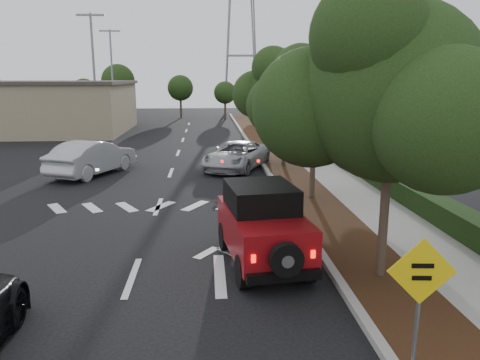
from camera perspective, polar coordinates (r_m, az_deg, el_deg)
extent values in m
plane|color=black|center=(11.16, -13.02, -11.50)|extent=(120.00, 120.00, 0.00)
cube|color=#9E9B93|center=(22.69, 3.22, 1.24)|extent=(0.20, 70.00, 0.15)
cube|color=black|center=(22.84, 5.71, 1.23)|extent=(1.80, 70.00, 0.12)
cube|color=gray|center=(23.24, 10.34, 1.28)|extent=(2.00, 70.00, 0.12)
cube|color=black|center=(23.56, 13.67, 2.13)|extent=(0.80, 70.00, 0.80)
cylinder|color=black|center=(12.40, -1.80, -6.87)|extent=(0.35, 0.77, 0.74)
cylinder|color=black|center=(12.70, 4.69, -6.43)|extent=(0.35, 0.77, 0.74)
cylinder|color=black|center=(10.26, 0.42, -11.10)|extent=(0.35, 0.77, 0.74)
cylinder|color=black|center=(10.63, 8.21, -10.38)|extent=(0.35, 0.77, 0.74)
cube|color=maroon|center=(11.29, 2.83, -6.10)|extent=(2.09, 3.62, 0.93)
cube|color=black|center=(11.34, 2.52, -2.02)|extent=(1.76, 2.07, 0.59)
cube|color=maroon|center=(12.52, 1.36, -4.57)|extent=(1.58, 1.14, 0.76)
cube|color=black|center=(9.84, 5.40, -11.65)|extent=(1.59, 0.37, 0.20)
cylinder|color=black|center=(9.56, 5.68, -9.67)|extent=(0.72, 0.29, 0.70)
cube|color=#FF190C|center=(9.57, 1.66, -9.58)|extent=(0.10, 0.05, 0.17)
cube|color=#FF190C|center=(9.92, 8.91, -8.93)|extent=(0.10, 0.05, 0.17)
imported|color=#A9AAB1|center=(23.16, -0.43, 2.98)|extent=(4.01, 5.29, 1.34)
imported|color=#AAADB2|center=(22.87, -17.54, 2.63)|extent=(3.53, 5.16, 1.61)
imported|color=#B1B2B9|center=(36.81, -18.72, 5.81)|extent=(4.04, 2.34, 1.29)
cylinder|color=slate|center=(7.59, 20.82, -14.84)|extent=(0.07, 0.07, 1.96)
cube|color=yellow|center=(7.30, 21.30, -10.35)|extent=(1.00, 0.11, 1.00)
cube|color=black|center=(7.25, 21.40, -9.73)|extent=(0.32, 0.04, 0.07)
cube|color=black|center=(7.32, 21.29, -11.09)|extent=(0.28, 0.03, 0.07)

